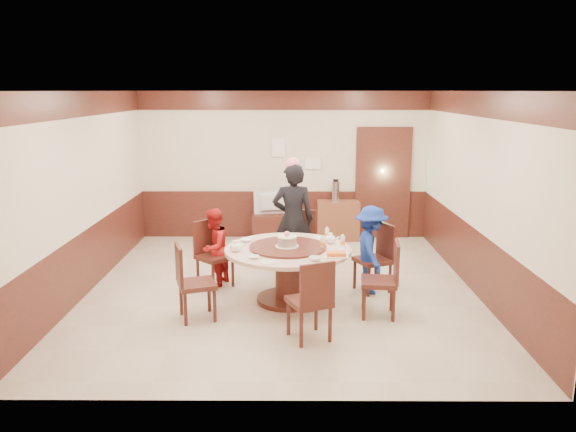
{
  "coord_description": "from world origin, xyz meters",
  "views": [
    {
      "loc": [
        0.14,
        -7.7,
        2.81
      ],
      "look_at": [
        0.1,
        -0.08,
        1.1
      ],
      "focal_mm": 35.0,
      "sensor_mm": 36.0,
      "label": 1
    }
  ],
  "objects_px": {
    "television": "(275,203)",
    "tv_stand": "(275,227)",
    "thermos": "(335,191)",
    "person_red": "(214,247)",
    "birthday_cake": "(287,241)",
    "shrimp_platter": "(336,255)",
    "side_cabinet": "(338,220)",
    "banquet_table": "(288,264)",
    "person_blue": "(371,250)",
    "person_standing": "(293,220)"
  },
  "relations": [
    {
      "from": "person_red",
      "to": "thermos",
      "type": "height_order",
      "value": "person_red"
    },
    {
      "from": "banquet_table",
      "to": "tv_stand",
      "type": "xyz_separation_m",
      "value": [
        -0.27,
        3.23,
        -0.28
      ]
    },
    {
      "from": "person_blue",
      "to": "side_cabinet",
      "type": "height_order",
      "value": "person_blue"
    },
    {
      "from": "birthday_cake",
      "to": "tv_stand",
      "type": "height_order",
      "value": "birthday_cake"
    },
    {
      "from": "person_standing",
      "to": "birthday_cake",
      "type": "relative_size",
      "value": 5.51
    },
    {
      "from": "tv_stand",
      "to": "thermos",
      "type": "xyz_separation_m",
      "value": [
        1.15,
        0.03,
        0.69
      ]
    },
    {
      "from": "banquet_table",
      "to": "thermos",
      "type": "height_order",
      "value": "thermos"
    },
    {
      "from": "banquet_table",
      "to": "shrimp_platter",
      "type": "distance_m",
      "value": 0.77
    },
    {
      "from": "person_standing",
      "to": "person_red",
      "type": "height_order",
      "value": "person_standing"
    },
    {
      "from": "person_standing",
      "to": "thermos",
      "type": "height_order",
      "value": "person_standing"
    },
    {
      "from": "person_red",
      "to": "tv_stand",
      "type": "bearing_deg",
      "value": -179.04
    },
    {
      "from": "shrimp_platter",
      "to": "side_cabinet",
      "type": "relative_size",
      "value": 0.38
    },
    {
      "from": "person_blue",
      "to": "person_red",
      "type": "bearing_deg",
      "value": 78.35
    },
    {
      "from": "thermos",
      "to": "person_blue",
      "type": "bearing_deg",
      "value": -84.53
    },
    {
      "from": "person_blue",
      "to": "thermos",
      "type": "height_order",
      "value": "person_blue"
    },
    {
      "from": "shrimp_platter",
      "to": "television",
      "type": "relative_size",
      "value": 0.39
    },
    {
      "from": "person_blue",
      "to": "thermos",
      "type": "bearing_deg",
      "value": 0.85
    },
    {
      "from": "side_cabinet",
      "to": "thermos",
      "type": "height_order",
      "value": "thermos"
    },
    {
      "from": "shrimp_platter",
      "to": "tv_stand",
      "type": "height_order",
      "value": "shrimp_platter"
    },
    {
      "from": "thermos",
      "to": "person_red",
      "type": "bearing_deg",
      "value": -126.86
    },
    {
      "from": "person_red",
      "to": "birthday_cake",
      "type": "bearing_deg",
      "value": 76.73
    },
    {
      "from": "tv_stand",
      "to": "thermos",
      "type": "height_order",
      "value": "thermos"
    },
    {
      "from": "thermos",
      "to": "birthday_cake",
      "type": "bearing_deg",
      "value": -105.26
    },
    {
      "from": "thermos",
      "to": "tv_stand",
      "type": "bearing_deg",
      "value": -178.51
    },
    {
      "from": "person_standing",
      "to": "television",
      "type": "relative_size",
      "value": 2.25
    },
    {
      "from": "person_red",
      "to": "side_cabinet",
      "type": "xyz_separation_m",
      "value": [
        2.02,
        2.63,
        -0.2
      ]
    },
    {
      "from": "banquet_table",
      "to": "person_red",
      "type": "height_order",
      "value": "person_red"
    },
    {
      "from": "birthday_cake",
      "to": "person_blue",
      "type": "bearing_deg",
      "value": 18.1
    },
    {
      "from": "tv_stand",
      "to": "thermos",
      "type": "distance_m",
      "value": 1.35
    },
    {
      "from": "shrimp_platter",
      "to": "television",
      "type": "bearing_deg",
      "value": 103.66
    },
    {
      "from": "person_standing",
      "to": "person_blue",
      "type": "height_order",
      "value": "person_standing"
    },
    {
      "from": "side_cabinet",
      "to": "thermos",
      "type": "bearing_deg",
      "value": 180.0
    },
    {
      "from": "person_red",
      "to": "person_blue",
      "type": "bearing_deg",
      "value": 101.34
    },
    {
      "from": "shrimp_platter",
      "to": "tv_stand",
      "type": "xyz_separation_m",
      "value": [
        -0.88,
        3.64,
        -0.53
      ]
    },
    {
      "from": "birthday_cake",
      "to": "shrimp_platter",
      "type": "bearing_deg",
      "value": -31.29
    },
    {
      "from": "person_red",
      "to": "side_cabinet",
      "type": "height_order",
      "value": "person_red"
    },
    {
      "from": "person_blue",
      "to": "side_cabinet",
      "type": "xyz_separation_m",
      "value": [
        -0.22,
        2.9,
        -0.25
      ]
    },
    {
      "from": "person_blue",
      "to": "tv_stand",
      "type": "relative_size",
      "value": 1.47
    },
    {
      "from": "television",
      "to": "side_cabinet",
      "type": "distance_m",
      "value": 1.26
    },
    {
      "from": "birthday_cake",
      "to": "television",
      "type": "height_order",
      "value": "birthday_cake"
    },
    {
      "from": "television",
      "to": "thermos",
      "type": "bearing_deg",
      "value": 171.03
    },
    {
      "from": "television",
      "to": "tv_stand",
      "type": "bearing_deg",
      "value": -10.46
    },
    {
      "from": "banquet_table",
      "to": "tv_stand",
      "type": "bearing_deg",
      "value": 94.77
    },
    {
      "from": "banquet_table",
      "to": "side_cabinet",
      "type": "bearing_deg",
      "value": 73.9
    },
    {
      "from": "banquet_table",
      "to": "person_standing",
      "type": "height_order",
      "value": "person_standing"
    },
    {
      "from": "person_blue",
      "to": "birthday_cake",
      "type": "xyz_separation_m",
      "value": [
        -1.17,
        -0.38,
        0.23
      ]
    },
    {
      "from": "shrimp_platter",
      "to": "thermos",
      "type": "relative_size",
      "value": 0.79
    },
    {
      "from": "person_standing",
      "to": "thermos",
      "type": "relative_size",
      "value": 4.58
    },
    {
      "from": "side_cabinet",
      "to": "shrimp_platter",
      "type": "bearing_deg",
      "value": -95.11
    },
    {
      "from": "shrimp_platter",
      "to": "person_red",
      "type": "bearing_deg",
      "value": 148.49
    }
  ]
}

